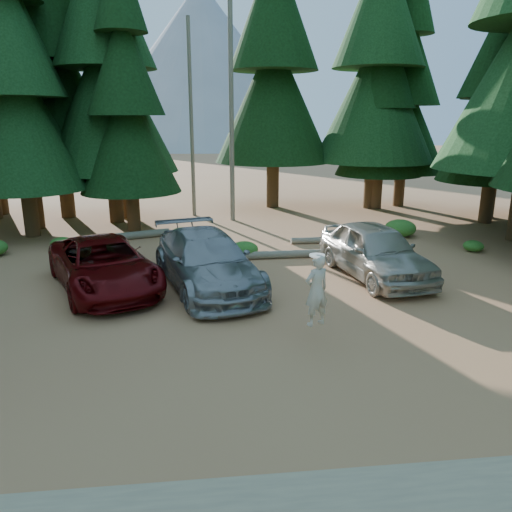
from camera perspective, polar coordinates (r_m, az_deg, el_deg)
The scene contains 18 objects.
ground at distance 12.22m, azimuth -2.05°, elevation -9.54°, with size 160.00×160.00×0.00m, color #B1724B.
forest_belt_north at distance 26.55m, azimuth -4.47°, elevation 4.31°, with size 36.00×7.00×22.00m, color black, non-canonical shape.
snag_front at distance 25.59m, azimuth -2.85°, elevation 17.43°, with size 0.24×0.24×12.00m, color slate.
snag_back at distance 27.03m, azimuth -7.41°, elevation 15.10°, with size 0.20×0.20×10.00m, color slate.
mountain_peak at distance 99.56m, azimuth -7.74°, elevation 19.84°, with size 48.00×50.00×28.00m.
red_pickup at distance 16.09m, azimuth -17.01°, elevation -0.96°, with size 2.61×5.66×1.57m, color #590709.
silver_minivan_center at distance 15.58m, azimuth -5.67°, elevation -0.57°, with size 2.42×5.96×1.73m, color #93969A.
silver_minivan_right at distance 17.03m, azimuth 13.47°, elevation 0.60°, with size 2.13×5.29×1.80m, color #AFA99B.
frisbee_player at distance 11.72m, azimuth 6.94°, elevation -3.87°, with size 0.75×0.63×1.73m.
log_left at distance 22.42m, azimuth -15.70°, elevation 2.09°, with size 0.33×0.33×4.69m, color slate.
log_mid at distance 21.47m, azimuth 8.21°, elevation 1.84°, with size 0.26×0.26×3.19m, color slate.
log_right at distance 18.87m, azimuth 1.23°, elevation 0.13°, with size 0.30×0.30×4.62m, color slate.
shrub_left at distance 21.64m, azimuth -21.30°, elevation 1.35°, with size 0.91×0.91×0.50m, color #25631D.
shrub_center_left at distance 21.61m, azimuth -8.41°, elevation 2.41°, with size 1.14×1.14×0.62m, color #25631D.
shrub_center_right at distance 20.47m, azimuth -6.41°, elevation 1.62°, with size 0.98×0.98×0.54m, color #25631D.
shrub_right at distance 19.12m, azimuth -1.35°, elevation 0.78°, with size 1.07×1.07×0.59m, color #25631D.
shrub_far_right at distance 23.31m, azimuth 16.18°, elevation 3.09°, with size 1.38×1.38×0.76m, color #25631D.
shrub_edge_east at distance 21.71m, azimuth 23.59°, elevation 1.06°, with size 0.79×0.79×0.43m, color #25631D.
Camera 1 is at (-0.78, -11.03, 5.20)m, focal length 35.00 mm.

